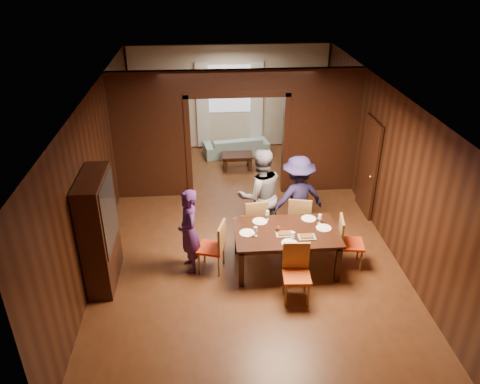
{
  "coord_description": "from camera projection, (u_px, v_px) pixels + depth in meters",
  "views": [
    {
      "loc": [
        -0.72,
        -8.21,
        5.2
      ],
      "look_at": [
        -0.1,
        -0.4,
        1.05
      ],
      "focal_mm": 35.0,
      "sensor_mm": 36.0,
      "label": 1
    }
  ],
  "objects": [
    {
      "name": "chair_right",
      "position": [
        351.0,
        242.0,
        8.37
      ],
      "size": [
        0.51,
        0.51,
        0.97
      ],
      "primitive_type": null,
      "rotation": [
        0.0,
        0.0,
        1.41
      ],
      "color": "red",
      "rests_on": "floor"
    },
    {
      "name": "chair_near",
      "position": [
        297.0,
        275.0,
        7.55
      ],
      "size": [
        0.47,
        0.47,
        0.97
      ],
      "primitive_type": null,
      "rotation": [
        0.0,
        0.0,
        -0.07
      ],
      "color": "#C94712",
      "rests_on": "floor"
    },
    {
      "name": "plate_far_r",
      "position": [
        309.0,
        219.0,
        8.55
      ],
      "size": [
        0.27,
        0.27,
        0.01
      ],
      "primitive_type": "cylinder",
      "color": "white",
      "rests_on": "dining_table"
    },
    {
      "name": "plate_left",
      "position": [
        247.0,
        233.0,
        8.13
      ],
      "size": [
        0.27,
        0.27,
        0.01
      ],
      "primitive_type": "cylinder",
      "color": "white",
      "rests_on": "dining_table"
    },
    {
      "name": "room_walls",
      "position": [
        236.0,
        128.0,
        10.68
      ],
      "size": [
        5.52,
        9.01,
        2.9
      ],
      "color": "black",
      "rests_on": "floor"
    },
    {
      "name": "ceiling",
      "position": [
        244.0,
        90.0,
        8.36
      ],
      "size": [
        5.5,
        9.0,
        0.02
      ],
      "primitive_type": "cube",
      "color": "silver",
      "rests_on": "room_walls"
    },
    {
      "name": "curtain_right",
      "position": [
        256.0,
        105.0,
        13.06
      ],
      "size": [
        0.35,
        0.06,
        2.4
      ],
      "primitive_type": "cube",
      "color": "white",
      "rests_on": "back_wall"
    },
    {
      "name": "chair_left",
      "position": [
        211.0,
        247.0,
        8.25
      ],
      "size": [
        0.55,
        0.55,
        0.97
      ],
      "primitive_type": null,
      "rotation": [
        0.0,
        0.0,
        -1.86
      ],
      "color": "red",
      "rests_on": "floor"
    },
    {
      "name": "dining_table",
      "position": [
        285.0,
        249.0,
        8.37
      ],
      "size": [
        1.82,
        1.13,
        0.76
      ],
      "primitive_type": "cube",
      "color": "black",
      "rests_on": "floor"
    },
    {
      "name": "platter_b",
      "position": [
        307.0,
        237.0,
        8.01
      ],
      "size": [
        0.3,
        0.2,
        0.04
      ],
      "primitive_type": "cube",
      "color": "gray",
      "rests_on": "dining_table"
    },
    {
      "name": "door_right",
      "position": [
        369.0,
        167.0,
        9.86
      ],
      "size": [
        0.06,
        0.9,
        2.1
      ],
      "primitive_type": "cube",
      "color": "black",
      "rests_on": "floor"
    },
    {
      "name": "person_navy",
      "position": [
        297.0,
        198.0,
        9.05
      ],
      "size": [
        1.25,
        0.91,
        1.73
      ],
      "primitive_type": "imported",
      "rotation": [
        0.0,
        0.0,
        3.41
      ],
      "color": "#1B173A",
      "rests_on": "floor"
    },
    {
      "name": "plate_near",
      "position": [
        289.0,
        243.0,
        7.86
      ],
      "size": [
        0.27,
        0.27,
        0.01
      ],
      "primitive_type": "cylinder",
      "color": "silver",
      "rests_on": "dining_table"
    },
    {
      "name": "hutch",
      "position": [
        99.0,
        231.0,
        7.75
      ],
      "size": [
        0.4,
        1.2,
        2.0
      ],
      "primitive_type": "cube",
      "color": "black",
      "rests_on": "floor"
    },
    {
      "name": "wineglass_right",
      "position": [
        320.0,
        219.0,
        8.38
      ],
      "size": [
        0.08,
        0.08,
        0.18
      ],
      "primitive_type": null,
      "color": "white",
      "rests_on": "dining_table"
    },
    {
      "name": "condiment_jar",
      "position": [
        278.0,
        229.0,
        8.14
      ],
      "size": [
        0.08,
        0.08,
        0.11
      ],
      "primitive_type": null,
      "color": "#522A13",
      "rests_on": "dining_table"
    },
    {
      "name": "plate_far_l",
      "position": [
        260.0,
        221.0,
        8.47
      ],
      "size": [
        0.27,
        0.27,
        0.01
      ],
      "primitive_type": "cylinder",
      "color": "white",
      "rests_on": "dining_table"
    },
    {
      "name": "platter_a",
      "position": [
        284.0,
        234.0,
        8.09
      ],
      "size": [
        0.3,
        0.2,
        0.04
      ],
      "primitive_type": "cube",
      "color": "gray",
      "rests_on": "dining_table"
    },
    {
      "name": "sofa",
      "position": [
        236.0,
        146.0,
        13.0
      ],
      "size": [
        1.86,
        0.96,
        0.52
      ],
      "primitive_type": "imported",
      "rotation": [
        0.0,
        0.0,
        3.29
      ],
      "color": "#99C5C8",
      "rests_on": "floor"
    },
    {
      "name": "curtain_left",
      "position": [
        203.0,
        106.0,
        12.96
      ],
      "size": [
        0.35,
        0.06,
        2.4
      ],
      "primitive_type": "cube",
      "color": "white",
      "rests_on": "back_wall"
    },
    {
      "name": "person_grey",
      "position": [
        260.0,
        195.0,
        8.97
      ],
      "size": [
        1.05,
        0.89,
        1.89
      ],
      "primitive_type": "imported",
      "rotation": [
        0.0,
        0.0,
        3.35
      ],
      "color": "#5B5B63",
      "rests_on": "floor"
    },
    {
      "name": "plate_right",
      "position": [
        324.0,
        228.0,
        8.27
      ],
      "size": [
        0.27,
        0.27,
        0.01
      ],
      "primitive_type": "cylinder",
      "color": "white",
      "rests_on": "dining_table"
    },
    {
      "name": "wineglass_left",
      "position": [
        256.0,
        232.0,
        8.01
      ],
      "size": [
        0.08,
        0.08,
        0.18
      ],
      "primitive_type": null,
      "color": "silver",
      "rests_on": "dining_table"
    },
    {
      "name": "serving_bowl",
      "position": [
        293.0,
        227.0,
        8.24
      ],
      "size": [
        0.36,
        0.36,
        0.09
      ],
      "primitive_type": "imported",
      "color": "black",
      "rests_on": "dining_table"
    },
    {
      "name": "window_far",
      "position": [
        229.0,
        89.0,
        12.84
      ],
      "size": [
        1.2,
        0.03,
        1.3
      ],
      "primitive_type": "cube",
      "color": "silver",
      "rests_on": "back_wall"
    },
    {
      "name": "floor",
      "position": [
        243.0,
        227.0,
        9.72
      ],
      "size": [
        9.0,
        9.0,
        0.0
      ],
      "primitive_type": "plane",
      "color": "#4F2C16",
      "rests_on": "ground"
    },
    {
      "name": "chair_far_r",
      "position": [
        299.0,
        217.0,
        9.16
      ],
      "size": [
        0.52,
        0.52,
        0.97
      ],
      "primitive_type": null,
      "rotation": [
        0.0,
        0.0,
        2.93
      ],
      "color": "orange",
      "rests_on": "floor"
    },
    {
      "name": "chair_far_l",
      "position": [
        254.0,
        220.0,
        9.06
      ],
      "size": [
        0.49,
        0.49,
        0.97
      ],
      "primitive_type": null,
      "rotation": [
        0.0,
        0.0,
        3.26
      ],
      "color": "orange",
      "rests_on": "floor"
    },
    {
      "name": "wineglass_far",
      "position": [
        267.0,
        215.0,
        8.5
      ],
      "size": [
        0.08,
        0.08,
        0.18
      ],
      "primitive_type": null,
      "color": "silver",
      "rests_on": "dining_table"
    },
    {
      "name": "person_purple",
      "position": [
        189.0,
        231.0,
        8.14
      ],
      "size": [
        0.51,
        0.65,
        1.57
      ],
      "primitive_type": "imported",
      "rotation": [
        0.0,
        0.0,
        -1.32
      ],
      "color": "#421F5C",
      "rests_on": "floor"
    },
    {
      "name": "tumbler",
      "position": [
        293.0,
        236.0,
        7.93
      ],
      "size": [
        0.07,
        0.07,
        0.14
      ],
      "primitive_type": "cylinder",
      "color": "silver",
      "rests_on": "dining_table"
    },
    {
      "name": "coffee_table",
      "position": [
        237.0,
        161.0,
        12.2
      ],
      "size": [
        0.8,
        0.5,
        0.4
      ],
      "primitive_type": "cube",
      "color": "black",
      "rests_on": "floor"
    }
  ]
}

